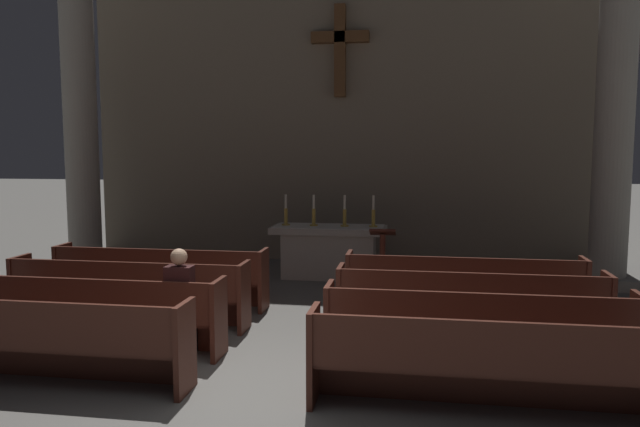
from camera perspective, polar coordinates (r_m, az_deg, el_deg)
ground_plane at (r=6.39m, az=-6.71°, el=-16.81°), size 80.00×80.00×0.00m
pew_left_row_1 at (r=7.16m, az=-25.52°, el=-10.78°), size 3.41×0.50×0.95m
pew_left_row_2 at (r=8.03m, az=-21.15°, el=-8.78°), size 3.41×0.50×0.95m
pew_left_row_3 at (r=8.95m, az=-17.69°, el=-7.14°), size 3.41×0.50×0.95m
pew_left_row_4 at (r=9.89m, az=-14.89°, el=-5.79°), size 3.41×0.50×0.95m
pew_right_row_1 at (r=6.01m, az=15.77°, el=-13.63°), size 3.41×0.50×0.95m
pew_right_row_2 at (r=7.03m, az=14.73°, el=-10.69°), size 3.41×0.50×0.95m
pew_right_row_3 at (r=8.06m, az=13.96°, el=-8.49°), size 3.41×0.50×0.95m
pew_right_row_4 at (r=9.10m, az=13.38°, el=-6.80°), size 3.41×0.50×0.95m
column_left_second at (r=13.23m, az=-21.84°, el=10.92°), size 0.98×0.98×7.56m
column_right_second at (r=11.93m, az=26.26°, el=11.31°), size 0.98×0.98×7.56m
altar at (r=11.66m, az=0.86°, el=-3.51°), size 2.20×0.90×1.01m
candlestick_outer_left at (r=11.72m, az=-3.25°, el=-0.20°), size 0.16×0.16×0.60m
candlestick_inner_left at (r=11.61m, az=-0.60°, el=-0.24°), size 0.16×0.16×0.60m
candlestick_inner_right at (r=11.53m, az=2.34°, el=-0.29°), size 0.16×0.16×0.60m
candlestick_outer_right at (r=11.48m, az=5.07°, el=-0.34°), size 0.16×0.16×0.60m
apse_with_cross at (r=13.45m, az=2.04°, el=13.22°), size 11.18×0.48×8.29m
lectern at (r=10.38m, az=5.92°, el=-4.67°), size 0.44×0.36×1.15m
lone_worshipper at (r=7.49m, az=-12.88°, el=-7.89°), size 0.32×0.43×1.32m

